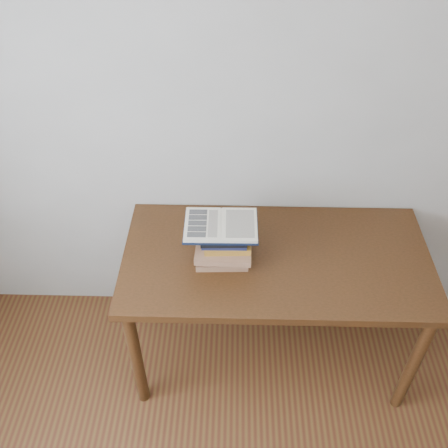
{
  "coord_description": "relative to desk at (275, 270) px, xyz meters",
  "views": [
    {
      "loc": [
        -0.13,
        -0.25,
        2.47
      ],
      "look_at": [
        -0.17,
        1.34,
        1.02
      ],
      "focal_mm": 40.0,
      "sensor_mm": 36.0,
      "label": 1
    }
  ],
  "objects": [
    {
      "name": "book_stack",
      "position": [
        -0.25,
        -0.02,
        0.19
      ],
      "size": [
        0.26,
        0.21,
        0.18
      ],
      "color": "#95684C",
      "rests_on": "desk"
    },
    {
      "name": "open_book",
      "position": [
        -0.26,
        -0.0,
        0.29
      ],
      "size": [
        0.33,
        0.23,
        0.03
      ],
      "rotation": [
        0.0,
        0.0,
        0.01
      ],
      "color": "black",
      "rests_on": "book_stack"
    },
    {
      "name": "desk",
      "position": [
        0.0,
        0.0,
        0.0
      ],
      "size": [
        1.45,
        0.73,
        0.78
      ],
      "color": "#482612",
      "rests_on": "ground"
    }
  ]
}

